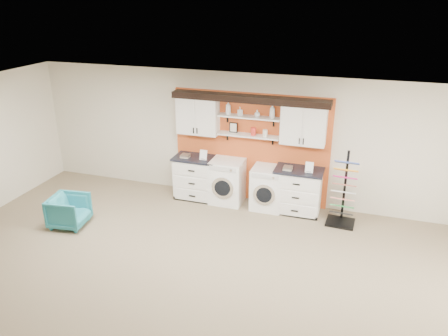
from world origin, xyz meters
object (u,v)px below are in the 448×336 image
(washer, at_px, (227,181))
(dryer, at_px, (268,188))
(base_cabinet_left, at_px, (197,177))
(base_cabinet_right, at_px, (298,191))
(armchair, at_px, (69,211))
(sample_rack, at_px, (343,201))

(washer, height_order, dryer, washer)
(base_cabinet_left, relative_size, dryer, 1.08)
(dryer, bearing_deg, base_cabinet_right, 0.30)
(dryer, bearing_deg, washer, -180.00)
(dryer, bearing_deg, armchair, -150.88)
(armchair, bearing_deg, dryer, -68.38)
(sample_rack, relative_size, armchair, 2.18)
(base_cabinet_left, bearing_deg, washer, -0.27)
(washer, xyz_separation_m, sample_rack, (2.47, -0.23, 0.01))
(sample_rack, height_order, armchair, sample_rack)
(base_cabinet_left, xyz_separation_m, dryer, (1.62, -0.00, -0.02))
(washer, xyz_separation_m, armchair, (-2.65, -1.98, -0.17))
(base_cabinet_right, height_order, armchair, base_cabinet_right)
(base_cabinet_left, height_order, washer, washer)
(dryer, height_order, sample_rack, sample_rack)
(armchair, bearing_deg, base_cabinet_left, -51.82)
(base_cabinet_right, distance_m, dryer, 0.64)
(base_cabinet_right, relative_size, dryer, 1.07)
(base_cabinet_left, bearing_deg, sample_rack, -4.17)
(sample_rack, distance_m, armchair, 5.41)
(base_cabinet_left, height_order, base_cabinet_right, base_cabinet_left)
(sample_rack, xyz_separation_m, armchair, (-5.12, -1.75, -0.18))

